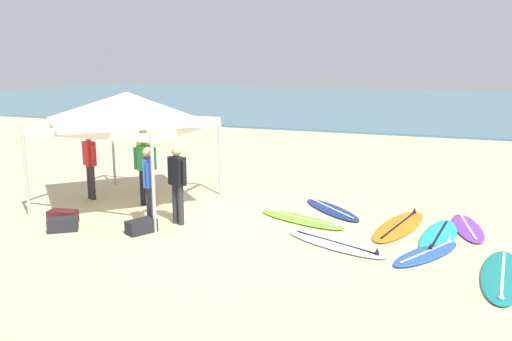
{
  "coord_description": "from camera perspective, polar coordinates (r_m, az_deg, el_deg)",
  "views": [
    {
      "loc": [
        4.7,
        -10.63,
        3.54
      ],
      "look_at": [
        0.49,
        0.59,
        1.0
      ],
      "focal_mm": 37.53,
      "sensor_mm": 36.0,
      "label": 1
    }
  ],
  "objects": [
    {
      "name": "person_black",
      "position": [
        11.53,
        -8.39,
        -0.95
      ],
      "size": [
        0.52,
        0.34,
        1.71
      ],
      "color": "#2D2D33",
      "rests_on": "ground"
    },
    {
      "name": "surfboard_purple",
      "position": [
        12.15,
        21.62,
        -5.67
      ],
      "size": [
        0.86,
        2.05,
        0.19
      ],
      "color": "purple",
      "rests_on": "ground"
    },
    {
      "name": "gear_bag_on_sand",
      "position": [
        11.29,
        -12.13,
        -5.84
      ],
      "size": [
        0.56,
        0.68,
        0.28
      ],
      "primitive_type": "cube",
      "rotation": [
        0.0,
        0.0,
        1.08
      ],
      "color": "#232328",
      "rests_on": "ground"
    },
    {
      "name": "ground_plane",
      "position": [
        12.15,
        -3.14,
        -5.0
      ],
      "size": [
        80.0,
        80.0,
        0.0
      ],
      "primitive_type": "plane",
      "color": "beige"
    },
    {
      "name": "gear_bag_near_tent",
      "position": [
        12.44,
        -19.9,
        -4.63
      ],
      "size": [
        0.65,
        0.42,
        0.28
      ],
      "primitive_type": "cube",
      "rotation": [
        0.0,
        0.0,
        0.17
      ],
      "color": "#4C1919",
      "rests_on": "ground"
    },
    {
      "name": "surfboard_teal",
      "position": [
        9.8,
        24.79,
        -10.14
      ],
      "size": [
        0.88,
        2.51,
        0.19
      ],
      "color": "#19847F",
      "rests_on": "ground"
    },
    {
      "name": "surfboard_lime",
      "position": [
        11.89,
        4.88,
        -5.22
      ],
      "size": [
        2.24,
        1.3,
        0.19
      ],
      "color": "#7AD12D",
      "rests_on": "ground"
    },
    {
      "name": "sea",
      "position": [
        43.55,
        14.43,
        6.99
      ],
      "size": [
        80.0,
        36.0,
        0.1
      ],
      "primitive_type": "cube",
      "color": "teal",
      "rests_on": "ground"
    },
    {
      "name": "person_yellow",
      "position": [
        14.46,
        -11.86,
        1.54
      ],
      "size": [
        0.26,
        0.55,
        1.71
      ],
      "color": "#383842",
      "rests_on": "ground"
    },
    {
      "name": "person_green",
      "position": [
        13.17,
        -11.71,
        0.54
      ],
      "size": [
        0.52,
        0.33,
        1.71
      ],
      "color": "black",
      "rests_on": "ground"
    },
    {
      "name": "surfboard_navy",
      "position": [
        12.73,
        8.06,
        -4.13
      ],
      "size": [
        1.87,
        1.87,
        0.19
      ],
      "color": "navy",
      "rests_on": "ground"
    },
    {
      "name": "person_red",
      "position": [
        14.09,
        -17.3,
        0.98
      ],
      "size": [
        0.49,
        0.37,
        1.71
      ],
      "color": "#2D2D33",
      "rests_on": "ground"
    },
    {
      "name": "gear_bag_by_pole",
      "position": [
        11.87,
        -19.89,
        -5.43
      ],
      "size": [
        0.67,
        0.61,
        0.28
      ],
      "primitive_type": "cube",
      "rotation": [
        0.0,
        0.0,
        0.62
      ],
      "color": "#232328",
      "rests_on": "ground"
    },
    {
      "name": "surfboard_white",
      "position": [
        10.47,
        8.49,
        -7.73
      ],
      "size": [
        2.29,
        1.44,
        0.19
      ],
      "color": "white",
      "rests_on": "ground"
    },
    {
      "name": "surfboard_cyan",
      "position": [
        11.39,
        18.91,
        -6.62
      ],
      "size": [
        0.92,
        2.41,
        0.19
      ],
      "color": "#23B2CC",
      "rests_on": "ground"
    },
    {
      "name": "surfboard_orange",
      "position": [
        11.83,
        15.03,
        -5.7
      ],
      "size": [
        1.23,
        2.63,
        0.19
      ],
      "color": "orange",
      "rests_on": "ground"
    },
    {
      "name": "person_blue",
      "position": [
        11.49,
        -11.37,
        -1.11
      ],
      "size": [
        0.37,
        0.49,
        1.71
      ],
      "color": "#2D2D33",
      "rests_on": "ground"
    },
    {
      "name": "canopy_tent",
      "position": [
        13.09,
        -13.56,
        6.59
      ],
      "size": [
        3.41,
        3.41,
        2.75
      ],
      "color": "#B7B7BC",
      "rests_on": "ground"
    },
    {
      "name": "surfboard_blue",
      "position": [
        10.36,
        17.73,
        -8.4
      ],
      "size": [
        1.38,
        1.94,
        0.19
      ],
      "color": "blue",
      "rests_on": "ground"
    }
  ]
}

